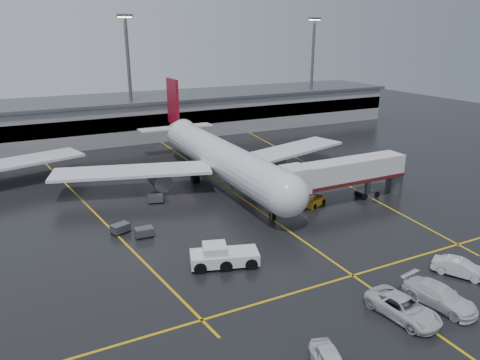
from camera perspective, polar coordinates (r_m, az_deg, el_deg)
name	(u,v)px	position (r m, az deg, el deg)	size (l,w,h in m)	color
ground	(246,202)	(61.37, 0.83, -2.76)	(220.00, 220.00, 0.00)	black
apron_line_centre	(246,201)	(61.37, 0.83, -2.75)	(0.25, 90.00, 0.02)	gold
apron_line_stop	(353,275)	(44.90, 14.18, -11.71)	(60.00, 0.25, 0.02)	gold
apron_line_left	(83,202)	(64.96, -19.32, -2.61)	(0.25, 70.00, 0.02)	gold
apron_line_right	(312,166)	(78.49, 9.15, 1.75)	(0.25, 70.00, 0.02)	gold
terminal	(148,115)	(103.72, -11.60, 8.08)	(122.00, 19.00, 8.60)	gray
light_mast_mid	(129,72)	(95.53, -13.97, 13.23)	(3.00, 1.20, 25.45)	#595B60
light_mast_right	(312,65)	(114.40, 9.21, 14.27)	(3.00, 1.20, 25.45)	#595B60
main_airliner	(217,155)	(68.39, -2.91, 3.15)	(48.80, 45.60, 14.10)	silver
jet_bridge	(346,174)	(61.69, 13.30, 0.71)	(19.90, 3.40, 6.05)	silver
pushback_tractor	(222,257)	(44.90, -2.25, -9.74)	(7.21, 4.61, 2.40)	silver
belt_loader	(315,201)	(60.88, 9.50, -2.66)	(3.73, 2.69, 2.18)	orange
service_van_a	(403,308)	(39.87, 20.08, -15.04)	(2.88, 6.25, 1.74)	silver
service_van_b	(440,296)	(42.44, 24.10, -13.34)	(2.56, 6.31, 1.83)	silver
service_van_c	(460,268)	(48.00, 26.26, -10.00)	(1.73, 4.97, 1.64)	silver
baggage_cart_a	(144,232)	(52.00, -12.12, -6.47)	(2.09, 1.44, 1.12)	#595B60
baggage_cart_b	(120,228)	(53.61, -15.01, -5.92)	(2.33, 1.92, 1.12)	#595B60
baggage_cart_c	(156,198)	(61.84, -10.69, -2.31)	(2.28, 1.79, 1.12)	#595B60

